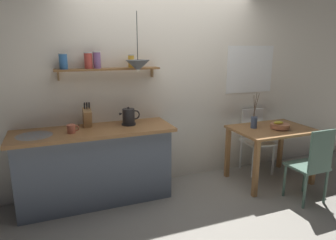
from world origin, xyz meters
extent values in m
plane|color=gray|center=(0.00, 0.00, 0.00)|extent=(14.00, 14.00, 0.00)
cube|color=silver|center=(0.20, 0.65, 1.35)|extent=(6.80, 0.10, 2.70)
cube|color=white|center=(1.33, 0.59, 1.51)|extent=(0.78, 0.01, 0.68)
cube|color=silver|center=(1.33, 0.60, 1.51)|extent=(0.72, 0.01, 0.62)
cube|color=slate|center=(-1.00, 0.32, 0.43)|extent=(1.74, 0.52, 0.87)
cube|color=#9E6B3D|center=(-1.00, 0.30, 0.89)|extent=(1.83, 0.63, 0.04)
cylinder|color=#B7BABF|center=(-1.63, 0.28, 0.90)|extent=(0.38, 0.38, 0.01)
cube|color=brown|center=(-0.76, 0.49, 1.58)|extent=(1.23, 0.18, 0.02)
cube|color=#99754C|center=(-1.33, 0.57, 1.51)|extent=(0.02, 0.06, 0.12)
cube|color=#99754C|center=(-0.20, 0.57, 1.51)|extent=(0.02, 0.06, 0.12)
cylinder|color=#3366A3|center=(-1.26, 0.49, 1.67)|extent=(0.09, 0.09, 0.17)
cylinder|color=silver|center=(-1.26, 0.49, 1.76)|extent=(0.10, 0.10, 0.01)
cylinder|color=#BC4238|center=(-0.99, 0.49, 1.67)|extent=(0.09, 0.09, 0.17)
cylinder|color=silver|center=(-0.99, 0.49, 1.77)|extent=(0.10, 0.10, 0.01)
cylinder|color=#7F5689|center=(-0.89, 0.49, 1.68)|extent=(0.09, 0.09, 0.18)
cylinder|color=silver|center=(-0.89, 0.49, 1.77)|extent=(0.09, 0.09, 0.01)
cylinder|color=gold|center=(-0.49, 0.49, 1.66)|extent=(0.07, 0.07, 0.14)
cylinder|color=silver|center=(-0.49, 0.49, 1.74)|extent=(0.08, 0.08, 0.01)
cube|color=#9E6B3D|center=(1.33, 0.03, 0.75)|extent=(1.05, 0.74, 0.03)
cube|color=#9E6B3D|center=(0.85, -0.30, 0.36)|extent=(0.06, 0.06, 0.73)
cube|color=#9E6B3D|center=(1.80, -0.30, 0.36)|extent=(0.06, 0.06, 0.73)
cube|color=#9E6B3D|center=(0.85, 0.35, 0.36)|extent=(0.06, 0.06, 0.73)
cube|color=#9E6B3D|center=(1.80, 0.35, 0.36)|extent=(0.06, 0.06, 0.73)
cube|color=#4C6B5B|center=(1.37, -0.58, 0.43)|extent=(0.39, 0.39, 0.03)
cube|color=#4C6B5B|center=(1.37, -0.76, 0.69)|extent=(0.34, 0.03, 0.48)
cylinder|color=#4C6B5B|center=(1.53, -0.42, 0.21)|extent=(0.03, 0.03, 0.42)
cylinder|color=#4C6B5B|center=(1.20, -0.42, 0.21)|extent=(0.03, 0.03, 0.42)
cylinder|color=#4C6B5B|center=(1.53, -0.74, 0.21)|extent=(0.03, 0.03, 0.42)
cylinder|color=#4C6B5B|center=(1.21, -0.74, 0.21)|extent=(0.03, 0.03, 0.42)
cube|color=white|center=(1.36, 0.34, 0.46)|extent=(0.43, 0.44, 0.03)
cube|color=white|center=(1.38, 0.53, 0.70)|extent=(0.34, 0.06, 0.45)
cylinder|color=white|center=(1.18, 0.18, 0.22)|extent=(0.03, 0.03, 0.45)
cylinder|color=white|center=(1.50, 0.15, 0.22)|extent=(0.03, 0.03, 0.45)
cylinder|color=white|center=(1.21, 0.53, 0.22)|extent=(0.03, 0.03, 0.45)
cylinder|color=white|center=(1.54, 0.50, 0.22)|extent=(0.03, 0.03, 0.45)
cylinder|color=#BC704C|center=(1.39, -0.05, 0.77)|extent=(0.11, 0.11, 0.01)
cylinder|color=#BC704C|center=(1.39, -0.05, 0.80)|extent=(0.25, 0.25, 0.06)
ellipsoid|color=yellow|center=(1.36, -0.05, 0.85)|extent=(0.15, 0.09, 0.04)
cylinder|color=#475675|center=(1.10, 0.12, 0.84)|extent=(0.08, 0.08, 0.15)
cylinder|color=brown|center=(1.09, 0.13, 1.06)|extent=(0.06, 0.03, 0.29)
cylinder|color=brown|center=(1.10, 0.12, 1.08)|extent=(0.01, 0.04, 0.32)
cylinder|color=brown|center=(1.11, 0.11, 1.08)|extent=(0.08, 0.01, 0.31)
cylinder|color=black|center=(-0.57, 0.36, 0.92)|extent=(0.17, 0.17, 0.02)
cylinder|color=#232326|center=(-0.57, 0.36, 1.02)|extent=(0.15, 0.15, 0.18)
sphere|color=black|center=(-0.57, 0.36, 1.12)|extent=(0.02, 0.02, 0.02)
cone|color=#232326|center=(-0.66, 0.36, 1.05)|extent=(0.04, 0.04, 0.04)
torus|color=black|center=(-0.49, 0.36, 1.03)|extent=(0.12, 0.02, 0.12)
cube|color=tan|center=(-1.05, 0.45, 1.02)|extent=(0.09, 0.19, 0.23)
cylinder|color=black|center=(-1.07, 0.41, 1.17)|extent=(0.02, 0.04, 0.08)
cylinder|color=black|center=(-1.05, 0.41, 1.17)|extent=(0.02, 0.04, 0.08)
cylinder|color=black|center=(-1.02, 0.41, 1.17)|extent=(0.02, 0.04, 0.08)
cylinder|color=#C6664C|center=(-1.25, 0.24, 0.96)|extent=(0.09, 0.09, 0.10)
torus|color=#C6664C|center=(-1.20, 0.24, 0.96)|extent=(0.07, 0.01, 0.07)
cylinder|color=black|center=(-0.46, 0.27, 1.95)|extent=(0.01, 0.01, 0.53)
cone|color=#4C5156|center=(-0.46, 0.27, 1.62)|extent=(0.28, 0.28, 0.13)
sphere|color=white|center=(-0.46, 0.27, 1.58)|extent=(0.04, 0.04, 0.04)
camera|label=1|loc=(-1.42, -3.12, 1.84)|focal=32.17mm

